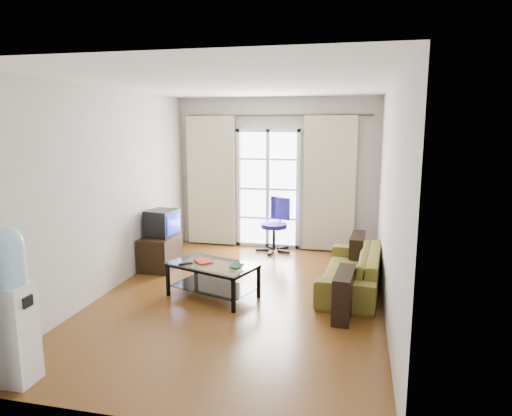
{
  "coord_description": "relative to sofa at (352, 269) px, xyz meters",
  "views": [
    {
      "loc": [
        1.43,
        -5.47,
        2.23
      ],
      "look_at": [
        0.12,
        0.35,
        1.13
      ],
      "focal_mm": 32.0,
      "sensor_mm": 36.0,
      "label": 1
    }
  ],
  "objects": [
    {
      "name": "wall_left",
      "position": [
        -3.2,
        -0.65,
        1.08
      ],
      "size": [
        0.02,
        5.2,
        2.7
      ],
      "primitive_type": "cube",
      "color": "#BAB5B1",
      "rests_on": "floor"
    },
    {
      "name": "curtain_rod",
      "position": [
        -1.4,
        1.85,
        2.11
      ],
      "size": [
        3.3,
        0.04,
        0.04
      ],
      "primitive_type": "cylinder",
      "rotation": [
        0.0,
        1.57,
        0.0
      ],
      "color": "#4C3F2D",
      "rests_on": "wall_back"
    },
    {
      "name": "wall_front",
      "position": [
        -1.4,
        -3.25,
        1.08
      ],
      "size": [
        3.6,
        0.02,
        2.7
      ],
      "primitive_type": "cube",
      "color": "#BAB5B1",
      "rests_on": "floor"
    },
    {
      "name": "curtain_left",
      "position": [
        -2.6,
        1.83,
        0.93
      ],
      "size": [
        0.9,
        0.07,
        2.35
      ],
      "primitive_type": "cube",
      "color": "beige",
      "rests_on": "curtain_rod"
    },
    {
      "name": "crt_tv",
      "position": [
        -2.93,
        0.33,
        0.44
      ],
      "size": [
        0.5,
        0.51,
        0.41
      ],
      "rotation": [
        0.0,
        0.0,
        -0.17
      ],
      "color": "black",
      "rests_on": "tv_stand"
    },
    {
      "name": "sofa",
      "position": [
        0.0,
        0.0,
        0.0
      ],
      "size": [
        1.98,
        1.01,
        0.55
      ],
      "primitive_type": "imported",
      "rotation": [
        0.0,
        0.0,
        -1.65
      ],
      "color": "brown",
      "rests_on": "floor"
    },
    {
      "name": "french_door",
      "position": [
        -1.55,
        1.9,
        0.8
      ],
      "size": [
        1.16,
        0.06,
        2.15
      ],
      "color": "white",
      "rests_on": "wall_back"
    },
    {
      "name": "wall_back",
      "position": [
        -1.4,
        1.95,
        1.08
      ],
      "size": [
        3.6,
        0.02,
        2.7
      ],
      "primitive_type": "cube",
      "color": "#BAB5B1",
      "rests_on": "floor"
    },
    {
      "name": "floor",
      "position": [
        -1.4,
        -0.65,
        -0.27
      ],
      "size": [
        5.2,
        5.2,
        0.0
      ],
      "primitive_type": "plane",
      "color": "brown",
      "rests_on": "ground"
    },
    {
      "name": "water_cooler",
      "position": [
        -2.79,
        -3.0,
        0.46
      ],
      "size": [
        0.31,
        0.29,
        1.4
      ],
      "rotation": [
        0.0,
        0.0,
        0.01
      ],
      "color": "white",
      "rests_on": "floor"
    },
    {
      "name": "ceiling",
      "position": [
        -1.4,
        -0.65,
        2.43
      ],
      "size": [
        5.2,
        5.2,
        0.0
      ],
      "primitive_type": "plane",
      "rotation": [
        3.14,
        0.0,
        0.0
      ],
      "color": "white",
      "rests_on": "wall_back"
    },
    {
      "name": "wall_right",
      "position": [
        0.4,
        -0.65,
        1.08
      ],
      "size": [
        0.02,
        5.2,
        2.7
      ],
      "primitive_type": "cube",
      "color": "#BAB5B1",
      "rests_on": "floor"
    },
    {
      "name": "tv_stand",
      "position": [
        -2.93,
        0.27,
        -0.02
      ],
      "size": [
        0.47,
        0.7,
        0.51
      ],
      "primitive_type": "cube",
      "rotation": [
        0.0,
        0.0,
        0.01
      ],
      "color": "black",
      "rests_on": "floor"
    },
    {
      "name": "curtain_right",
      "position": [
        -0.45,
        1.83,
        0.93
      ],
      "size": [
        0.9,
        0.07,
        2.35
      ],
      "primitive_type": "cube",
      "color": "beige",
      "rests_on": "curtain_rod"
    },
    {
      "name": "remote",
      "position": [
        -2.09,
        -0.8,
        0.19
      ],
      "size": [
        0.17,
        0.14,
        0.02
      ],
      "primitive_type": "cube",
      "rotation": [
        0.0,
        0.0,
        0.61
      ],
      "color": "black",
      "rests_on": "coffee_table"
    },
    {
      "name": "coffee_table",
      "position": [
        -1.76,
        -0.7,
        0.02
      ],
      "size": [
        1.25,
        0.96,
        0.45
      ],
      "rotation": [
        0.0,
        0.0,
        -0.34
      ],
      "color": "silver",
      "rests_on": "floor"
    },
    {
      "name": "radiator",
      "position": [
        -0.6,
        1.85,
        0.06
      ],
      "size": [
        0.64,
        0.12,
        0.64
      ],
      "primitive_type": "cube",
      "color": "#969698",
      "rests_on": "floor"
    },
    {
      "name": "bowl",
      "position": [
        -1.41,
        -0.82,
        0.2
      ],
      "size": [
        0.34,
        0.34,
        0.05
      ],
      "primitive_type": "imported",
      "rotation": [
        0.0,
        0.0,
        -0.41
      ],
      "color": "green",
      "rests_on": "coffee_table"
    },
    {
      "name": "task_chair",
      "position": [
        -1.36,
        1.63,
        0.01
      ],
      "size": [
        0.84,
        0.84,
        0.95
      ],
      "rotation": [
        0.0,
        0.0,
        -0.39
      ],
      "color": "black",
      "rests_on": "floor"
    },
    {
      "name": "book",
      "position": [
        -1.97,
        -0.73,
        0.19
      ],
      "size": [
        0.43,
        0.43,
        0.02
      ],
      "primitive_type": "imported",
      "rotation": [
        0.0,
        0.0,
        0.7
      ],
      "color": "#B41621",
      "rests_on": "coffee_table"
    }
  ]
}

